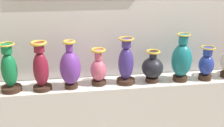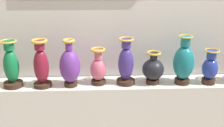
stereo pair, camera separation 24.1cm
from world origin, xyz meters
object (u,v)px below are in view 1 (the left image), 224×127
vase_burgundy (41,68)px  vase_onyx (152,68)px  vase_emerald (9,71)px  vase_indigo (126,64)px  vase_violet (70,67)px  vase_cobalt (206,64)px  vase_teal (182,60)px  vase_rose (99,69)px

vase_burgundy → vase_onyx: 0.94m
vase_emerald → vase_indigo: size_ratio=0.99×
vase_violet → vase_indigo: bearing=3.4°
vase_cobalt → vase_teal: bearing=177.2°
vase_teal → vase_rose: bearing=178.0°
vase_indigo → vase_cobalt: bearing=-2.3°
vase_onyx → vase_emerald: bearing=-179.3°
vase_violet → vase_rose: 0.24m
vase_burgundy → vase_indigo: size_ratio=1.01×
vase_onyx → vase_teal: 0.26m
vase_emerald → vase_onyx: vase_emerald is taller
vase_burgundy → vase_indigo: 0.71m
vase_indigo → vase_teal: size_ratio=0.95×
vase_rose → vase_cobalt: (0.95, -0.04, 0.00)m
vase_indigo → vase_teal: vase_teal is taller
vase_emerald → vase_teal: vase_teal is taller
vase_violet → vase_rose: size_ratio=1.28×
vase_emerald → vase_cobalt: 1.67m
vase_burgundy → vase_onyx: vase_burgundy is taller
vase_indigo → vase_cobalt: size_ratio=1.33×
vase_burgundy → vase_violet: size_ratio=1.00×
vase_violet → vase_onyx: size_ratio=1.43×
vase_burgundy → vase_rose: 0.48m
vase_violet → vase_emerald: bearing=179.2°
vase_emerald → vase_cobalt: (1.67, -0.01, -0.04)m
vase_rose → vase_cobalt: 0.96m
vase_rose → vase_onyx: (0.47, -0.01, -0.01)m
vase_teal → vase_indigo: bearing=178.0°
vase_rose → vase_teal: size_ratio=0.75×
vase_rose → vase_emerald: bearing=-177.7°
vase_emerald → vase_indigo: vase_indigo is taller
vase_burgundy → vase_rose: bearing=4.4°
vase_indigo → vase_cobalt: (0.72, -0.03, -0.04)m
vase_indigo → vase_rose: bearing=178.1°
vase_burgundy → vase_onyx: (0.94, 0.02, -0.06)m
vase_violet → vase_cobalt: (1.19, -0.00, -0.04)m
vase_burgundy → vase_teal: (1.20, 0.01, 0.00)m
vase_emerald → vase_indigo: (0.95, 0.02, 0.00)m
vase_violet → vase_rose: vase_violet is taller
vase_onyx → vase_teal: size_ratio=0.67×
vase_onyx → vase_teal: vase_teal is taller
vase_burgundy → vase_indigo: vase_burgundy is taller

